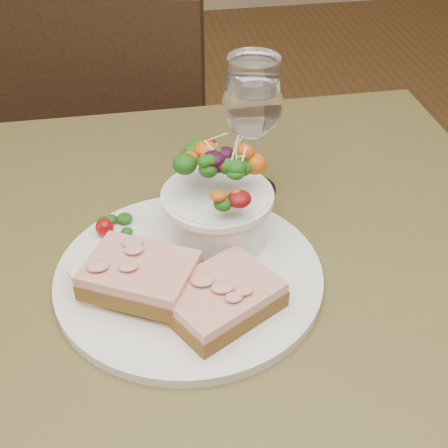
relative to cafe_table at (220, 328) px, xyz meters
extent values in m
cube|color=#4C3F20|center=(0.00, 0.00, 0.08)|extent=(0.80, 0.80, 0.04)
cylinder|color=black|center=(-0.34, 0.34, -0.29)|extent=(0.05, 0.05, 0.71)
cylinder|color=black|center=(0.34, 0.34, -0.29)|extent=(0.05, 0.05, 0.71)
cube|color=black|center=(-0.09, 0.73, -0.20)|extent=(0.52, 0.52, 0.04)
cube|color=black|center=(-0.15, 0.55, 0.03)|extent=(0.41, 0.16, 0.45)
cube|color=black|center=(-0.09, 0.73, -0.42)|extent=(0.45, 0.45, 0.45)
cylinder|color=white|center=(-0.04, -0.01, 0.11)|extent=(0.30, 0.30, 0.01)
cube|color=#432A12|center=(-0.01, -0.08, 0.12)|extent=(0.14, 0.13, 0.02)
cube|color=beige|center=(-0.01, -0.08, 0.14)|extent=(0.14, 0.13, 0.01)
cube|color=#432A12|center=(-0.09, -0.04, 0.13)|extent=(0.14, 0.13, 0.02)
cube|color=beige|center=(-0.09, -0.04, 0.15)|extent=(0.14, 0.12, 0.01)
cylinder|color=silver|center=(-0.13, -0.02, 0.13)|extent=(0.07, 0.07, 0.04)
cylinder|color=olive|center=(-0.13, -0.02, 0.15)|extent=(0.06, 0.06, 0.01)
cylinder|color=white|center=(0.01, 0.05, 0.14)|extent=(0.12, 0.12, 0.06)
ellipsoid|color=black|center=(0.01, 0.05, 0.20)|extent=(0.11, 0.11, 0.06)
ellipsoid|color=black|center=(-0.11, 0.08, 0.12)|extent=(0.04, 0.04, 0.01)
sphere|color=maroon|center=(-0.13, 0.07, 0.12)|extent=(0.02, 0.02, 0.02)
cylinder|color=white|center=(0.07, 0.15, 0.10)|extent=(0.07, 0.07, 0.00)
cylinder|color=white|center=(0.07, 0.15, 0.15)|extent=(0.01, 0.01, 0.09)
ellipsoid|color=white|center=(0.07, 0.15, 0.23)|extent=(0.08, 0.08, 0.09)
camera|label=1|loc=(-0.09, -0.53, 0.58)|focal=50.00mm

